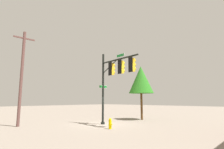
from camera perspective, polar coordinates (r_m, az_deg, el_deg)
name	(u,v)px	position (r m, az deg, el deg)	size (l,w,h in m)	color
ground_plane	(103,124)	(16.98, -3.02, -15.82)	(120.00, 120.00, 0.00)	gray
signal_pole_assembly	(115,74)	(15.71, 1.08, 0.20)	(4.59, 1.09, 6.70)	black
utility_pole	(22,76)	(17.40, -27.31, -0.30)	(0.31, 1.80, 8.39)	brown
fire_hydrant	(110,124)	(14.16, -0.60, -15.65)	(0.33, 0.24, 0.83)	#E3BE01
tree_near	(141,80)	(20.97, 9.39, -1.70)	(2.88, 2.88, 6.22)	#543419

